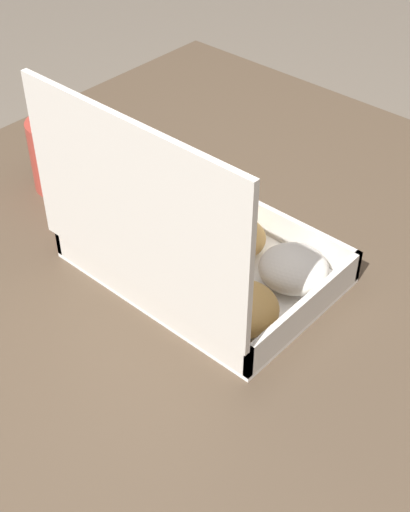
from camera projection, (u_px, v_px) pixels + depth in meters
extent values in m
cube|color=#4C3D2D|center=(256.00, 262.00, 0.98)|extent=(1.09, 0.94, 0.03)
cylinder|color=#4C3D2D|center=(198.00, 202.00, 1.71)|extent=(0.06, 0.06, 0.69)
cube|color=white|center=(205.00, 267.00, 0.95)|extent=(0.33, 0.23, 0.01)
cube|color=beige|center=(257.00, 215.00, 0.99)|extent=(0.33, 0.01, 0.04)
cube|color=beige|center=(145.00, 295.00, 0.87)|extent=(0.33, 0.01, 0.04)
cube|color=beige|center=(306.00, 310.00, 0.85)|extent=(0.01, 0.23, 0.04)
cube|color=beige|center=(120.00, 204.00, 1.01)|extent=(0.01, 0.23, 0.04)
cube|color=beige|center=(133.00, 209.00, 0.78)|extent=(0.33, 0.01, 0.22)
ellipsoid|color=white|center=(294.00, 268.00, 0.90)|extent=(0.09, 0.09, 0.05)
ellipsoid|color=tan|center=(233.00, 237.00, 0.96)|extent=(0.09, 0.09, 0.04)
torus|color=#381E11|center=(176.00, 209.00, 1.02)|extent=(0.09, 0.09, 0.03)
ellipsoid|color=tan|center=(242.00, 308.00, 0.85)|extent=(0.09, 0.09, 0.05)
torus|color=tan|center=(179.00, 279.00, 0.90)|extent=(0.09, 0.09, 0.03)
ellipsoid|color=#B77A38|center=(124.00, 238.00, 0.95)|extent=(0.09, 0.09, 0.04)
cylinder|color=#A3382D|center=(59.00, 154.00, 1.07)|extent=(0.09, 0.09, 0.11)
cylinder|color=black|center=(54.00, 124.00, 1.03)|extent=(0.07, 0.07, 0.01)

